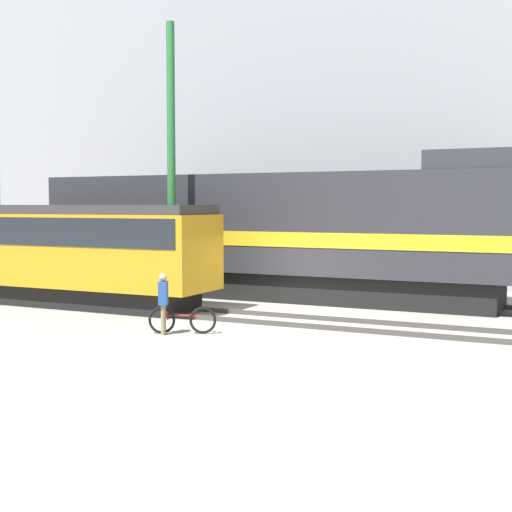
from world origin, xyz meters
TOP-DOWN VIEW (x-y plane):
  - ground_plane at (0.00, 0.00)m, footprint 120.00×120.00m
  - track_near at (0.00, -1.23)m, footprint 60.00×1.50m
  - track_far at (0.00, 3.53)m, footprint 60.00×1.51m
  - building_backdrop at (0.00, 12.13)m, footprint 41.63×6.00m
  - freight_locomotive at (-1.94, 3.53)m, footprint 17.76×3.04m
  - streetcar at (-7.37, -1.23)m, footprint 10.77×2.54m
  - bicycle at (-0.97, -4.10)m, footprint 1.65×0.84m
  - person at (-1.35, -4.43)m, footprint 0.35×0.42m
  - utility_pole_left at (-4.64, 1.15)m, footprint 0.29×0.29m

SIDE VIEW (x-z plane):
  - ground_plane at x=0.00m, z-range 0.00..0.00m
  - track_near at x=0.00m, z-range 0.00..0.14m
  - track_far at x=0.00m, z-range 0.00..0.14m
  - bicycle at x=-0.97m, z-range -0.03..0.74m
  - person at x=-1.35m, z-range 0.17..1.77m
  - streetcar at x=-7.37m, z-range 0.24..3.61m
  - freight_locomotive at x=-1.94m, z-range -0.17..4.88m
  - utility_pole_left at x=-4.64m, z-range 0.00..9.62m
  - building_backdrop at x=0.00m, z-range 0.00..15.81m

